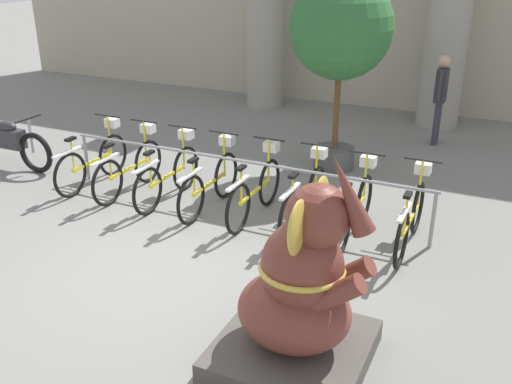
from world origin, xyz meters
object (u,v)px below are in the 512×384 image
(bicycle_3, at_px, (211,182))
(bicycle_7, at_px, (411,217))
(bicycle_2, at_px, (169,174))
(person_pedestrian, at_px, (441,92))
(bicycle_4, at_px, (256,190))
(elephant_statue, at_px, (300,298))
(bicycle_6, at_px, (355,208))
(motorcycle, at_px, (5,141))
(potted_tree, at_px, (341,33))
(bicycle_0, at_px, (94,160))
(bicycle_5, at_px, (305,197))
(bicycle_1, at_px, (130,167))

(bicycle_3, xyz_separation_m, bicycle_7, (2.82, 0.04, 0.00))
(bicycle_2, distance_m, person_pedestrian, 5.47)
(bicycle_4, relative_size, elephant_statue, 0.82)
(bicycle_3, bearing_deg, bicycle_6, -0.02)
(elephant_statue, xyz_separation_m, motorcycle, (-6.35, 2.63, -0.23))
(bicycle_6, xyz_separation_m, potted_tree, (-1.04, 2.37, 1.84))
(bicycle_4, xyz_separation_m, bicycle_6, (1.41, -0.02, 0.00))
(bicycle_6, relative_size, motorcycle, 0.84)
(bicycle_2, distance_m, elephant_statue, 4.02)
(bicycle_0, bearing_deg, person_pedestrian, 44.05)
(bicycle_4, height_order, motorcycle, bicycle_4)
(bicycle_5, bearing_deg, bicycle_2, -178.64)
(bicycle_2, distance_m, bicycle_7, 3.52)
(motorcycle, height_order, person_pedestrian, person_pedestrian)
(bicycle_6, height_order, person_pedestrian, person_pedestrian)
(motorcycle, height_order, potted_tree, potted_tree)
(person_pedestrian, bearing_deg, bicycle_4, -111.49)
(potted_tree, bearing_deg, bicycle_5, -81.89)
(bicycle_2, distance_m, bicycle_6, 2.82)
(bicycle_3, bearing_deg, bicycle_2, 179.90)
(elephant_statue, bearing_deg, bicycle_2, 139.59)
(bicycle_4, height_order, potted_tree, potted_tree)
(motorcycle, xyz_separation_m, person_pedestrian, (6.44, 4.41, 0.55))
(bicycle_4, xyz_separation_m, bicycle_5, (0.70, 0.04, 0.00))
(bicycle_0, distance_m, bicycle_1, 0.70)
(bicycle_0, height_order, bicycle_6, same)
(bicycle_7, xyz_separation_m, elephant_statue, (-0.47, -2.64, 0.28))
(bicycle_1, xyz_separation_m, bicycle_4, (2.11, 0.00, 0.00))
(bicycle_3, distance_m, motorcycle, 4.00)
(motorcycle, bearing_deg, bicycle_1, -0.28)
(bicycle_6, bearing_deg, bicycle_0, 179.69)
(bicycle_2, bearing_deg, bicycle_7, 0.56)
(bicycle_2, height_order, motorcycle, bicycle_2)
(bicycle_5, bearing_deg, potted_tree, 98.11)
(bicycle_2, xyz_separation_m, elephant_statue, (3.06, -2.60, 0.28))
(bicycle_3, height_order, motorcycle, bicycle_3)
(elephant_statue, bearing_deg, bicycle_6, 95.22)
(person_pedestrian, bearing_deg, bicycle_1, -131.07)
(bicycle_3, xyz_separation_m, person_pedestrian, (2.44, 4.43, 0.60))
(elephant_statue, bearing_deg, person_pedestrian, 89.25)
(bicycle_5, distance_m, motorcycle, 5.41)
(elephant_statue, bearing_deg, potted_tree, 104.36)
(person_pedestrian, distance_m, potted_tree, 2.77)
(bicycle_5, bearing_deg, bicycle_0, -179.53)
(bicycle_2, relative_size, elephant_statue, 0.82)
(bicycle_1, distance_m, bicycle_2, 0.70)
(bicycle_0, relative_size, bicycle_2, 1.00)
(bicycle_7, relative_size, potted_tree, 0.54)
(bicycle_4, relative_size, motorcycle, 0.84)
(motorcycle, bearing_deg, bicycle_7, 0.10)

